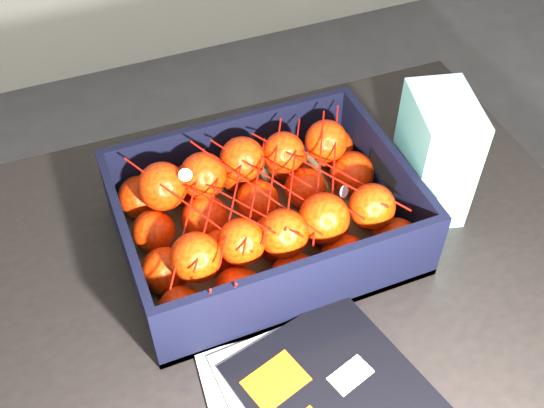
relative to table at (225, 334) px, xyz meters
name	(u,v)px	position (x,y,z in m)	size (l,w,h in m)	color
table	(225,334)	(0.00, 0.00, 0.00)	(1.22, 0.83, 0.75)	black
produce_crate	(265,223)	(0.10, 0.08, 0.14)	(0.42, 0.31, 0.12)	olive
clementine_heap	(266,211)	(0.10, 0.08, 0.16)	(0.40, 0.30, 0.13)	red
mesh_net	(262,191)	(0.09, 0.07, 0.22)	(0.35, 0.28, 0.09)	#B50E06
retail_carton	(435,155)	(0.37, 0.06, 0.20)	(0.09, 0.13, 0.20)	white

